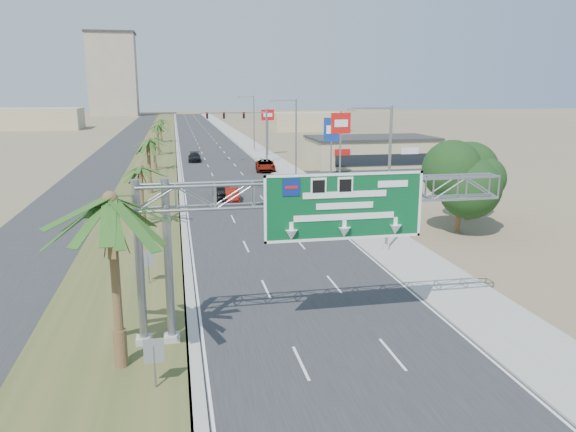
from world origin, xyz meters
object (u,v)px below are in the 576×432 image
Objects in this scene: palm_near at (110,201)px; car_far at (194,157)px; signal_mast at (254,131)px; pole_sign_blue at (332,132)px; store_building at (371,152)px; sign_gantry at (308,205)px; pole_sign_red_near at (341,127)px; pole_sign_red_far at (268,118)px; car_left_lane at (223,190)px; car_mid_lane at (232,195)px; car_right_lane at (265,166)px.

palm_near reaches higher than car_far.
signal_mast is 17.83m from pole_sign_blue.
palm_near reaches higher than store_building.
pole_sign_blue is (14.06, 46.06, -0.28)m from sign_gantry.
pole_sign_red_near reaches higher than store_building.
pole_sign_blue is at bearing -47.43° from car_far.
car_left_lane is at bearing -106.21° from pole_sign_red_far.
signal_mast is (14.37, 63.97, -2.08)m from palm_near.
pole_sign_red_far is at bearing 76.15° from palm_near.
store_building is (16.83, -5.97, -2.85)m from signal_mast.
car_mid_lane is at bearing 76.91° from palm_near.
car_left_lane is at bearing -105.31° from car_right_lane.
signal_mast reaches higher than car_mid_lane.
car_mid_lane is 41.22m from pole_sign_red_far.
palm_near is at bearing -98.70° from car_right_lane.
sign_gantry is 34.45m from car_left_lane.
pole_sign_red_far is (10.23, 39.53, 5.64)m from car_mid_lane.
pole_sign_red_far is (12.76, 6.20, 5.61)m from car_far.
palm_near is 1.76× the size of car_far.
car_far is at bearing 157.85° from signal_mast.
pole_sign_blue is at bearing -36.42° from car_right_lane.
pole_sign_red_near is 1.11× the size of pole_sign_blue.
signal_mast is 23.47m from pole_sign_red_near.
pole_sign_blue is (15.00, 12.02, 4.92)m from car_left_lane.
palm_near reaches higher than pole_sign_blue.
pole_sign_red_far is at bearing 98.80° from pole_sign_blue.
sign_gantry is at bearing -87.38° from car_left_lane.
car_mid_lane is (7.97, 34.28, -6.27)m from palm_near.
store_building is 3.21× the size of car_right_lane.
car_right_lane is at bearing 75.01° from palm_near.
signal_mast reaches higher than car_far.
palm_near is 1.07× the size of pole_sign_blue.
car_far is 26.30m from pole_sign_blue.
signal_mast is 1.19× the size of pole_sign_red_near.
store_building reaches higher than car_far.
car_far is at bearing 121.85° from pole_sign_red_near.
car_right_lane is 0.65× the size of pole_sign_red_near.
car_left_lane is at bearing -84.74° from car_far.
signal_mast is at bearing 80.03° from car_mid_lane.
pole_sign_red_far is at bearing 68.74° from signal_mast.
car_left_lane is 1.26× the size of car_mid_lane.
pole_sign_blue is (7.83, -15.99, 0.93)m from signal_mast.
pole_sign_red_far reaches higher than pole_sign_blue.
store_building is 27.52m from car_far.
sign_gantry is 2.15× the size of pole_sign_blue.
sign_gantry reaches higher than car_left_lane.
car_mid_lane is at bearing -151.30° from pole_sign_red_near.
car_far is 15.26m from pole_sign_red_far.
car_far is 31.09m from pole_sign_red_near.
car_left_lane is at bearing -104.37° from signal_mast.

